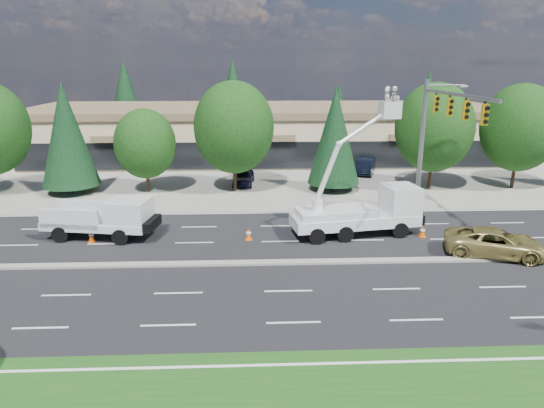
{
  "coord_description": "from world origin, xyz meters",
  "views": [
    {
      "loc": [
        -1.58,
        -23.27,
        10.03
      ],
      "look_at": [
        -0.5,
        2.82,
        2.4
      ],
      "focal_mm": 32.0,
      "sensor_mm": 36.0,
      "label": 1
    }
  ],
  "objects_px": {
    "signal_mast": "(435,128)",
    "utility_pickup": "(106,222)",
    "minivan": "(496,243)",
    "bucket_truck": "(366,205)"
  },
  "relations": [
    {
      "from": "bucket_truck",
      "to": "minivan",
      "type": "bearing_deg",
      "value": -39.8
    },
    {
      "from": "signal_mast",
      "to": "bucket_truck",
      "type": "height_order",
      "value": "signal_mast"
    },
    {
      "from": "signal_mast",
      "to": "bucket_truck",
      "type": "xyz_separation_m",
      "value": [
        -4.85,
        -2.74,
        -4.22
      ]
    },
    {
      "from": "signal_mast",
      "to": "utility_pickup",
      "type": "relative_size",
      "value": 1.56
    },
    {
      "from": "signal_mast",
      "to": "minivan",
      "type": "bearing_deg",
      "value": -77.49
    },
    {
      "from": "utility_pickup",
      "to": "minivan",
      "type": "distance_m",
      "value": 22.07
    },
    {
      "from": "signal_mast",
      "to": "utility_pickup",
      "type": "distance_m",
      "value": 21.13
    },
    {
      "from": "utility_pickup",
      "to": "bucket_truck",
      "type": "height_order",
      "value": "bucket_truck"
    },
    {
      "from": "signal_mast",
      "to": "bucket_truck",
      "type": "distance_m",
      "value": 6.99
    },
    {
      "from": "minivan",
      "to": "bucket_truck",
      "type": "bearing_deg",
      "value": 77.39
    }
  ]
}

